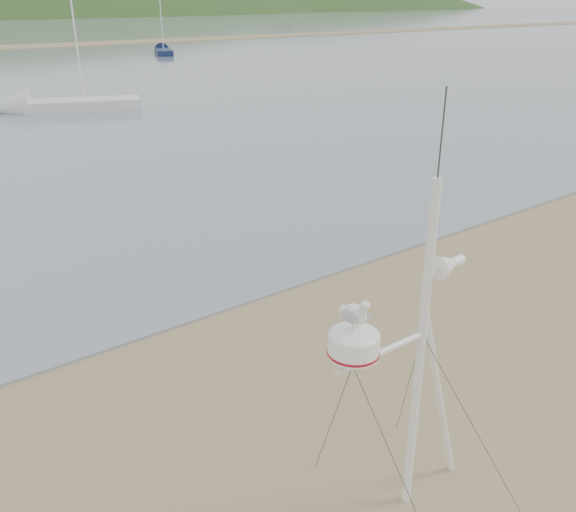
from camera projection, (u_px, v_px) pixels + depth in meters
mast_rig at (413, 425)px, 6.19m from camera, size 1.96×2.09×4.42m
sailboat_white_near at (44, 106)px, 29.05m from camera, size 7.09×4.10×6.91m
sailboat_blue_far at (162, 51)px, 59.32m from camera, size 3.52×5.99×5.89m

